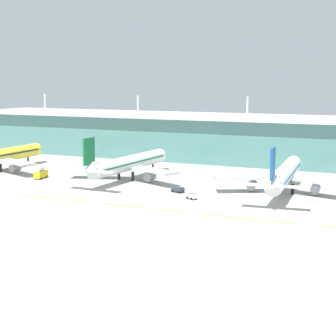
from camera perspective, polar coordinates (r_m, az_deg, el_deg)
The scene contains 10 objects.
ground_plane at distance 175.76m, azimuth -1.57°, elevation -3.99°, with size 600.00×600.00×0.00m, color #A8A59E.
terminal_building at distance 269.50m, azimuth 8.19°, elevation 2.86°, with size 288.00×34.00×31.26m.
airliner_near_middle at distance 223.47m, azimuth -4.05°, elevation 0.44°, with size 48.76×61.38×18.90m.
airliner_far_middle at distance 201.45m, azimuth 11.49°, elevation -0.64°, with size 48.55×64.49×18.90m.
taxiway_stripe_mid_west at distance 193.74m, azimuth -11.59°, elevation -2.95°, with size 28.00×0.70×0.04m, color yellow.
taxiway_stripe_centre at distance 176.12m, azimuth -2.61°, elevation -3.96°, with size 28.00×0.70×0.04m, color yellow.
taxiway_stripe_mid_east at distance 163.75m, azimuth 8.07°, elevation -5.03°, with size 28.00×0.70×0.04m, color yellow.
fuel_truck at distance 232.31m, azimuth -12.56°, elevation -0.47°, with size 3.73×7.53×4.95m.
baggage_cart at distance 187.99m, azimuth 2.37°, elevation -2.75°, with size 4.00×3.51×2.48m.
pushback_tug at distance 199.19m, azimuth 0.97°, elevation -2.13°, with size 4.95×3.73×1.85m.
Camera 1 is at (75.83, -153.66, 39.11)m, focal length 61.21 mm.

